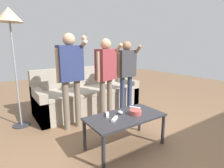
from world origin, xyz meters
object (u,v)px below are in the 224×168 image
object	(u,v)px
couch	(87,96)
player_left	(70,70)
snack_bowl	(136,112)
game_remote_wand_near	(107,115)
floor_lamp	(10,22)
coffee_table	(125,120)
player_center	(106,71)
game_remote_wand_far	(115,119)
game_remote_wand_spare	(135,108)
player_right	(127,69)
game_remote_nunchuk	(120,112)

from	to	relation	value
couch	player_left	bearing A→B (deg)	-132.51
snack_bowl	game_remote_wand_near	world-z (taller)	snack_bowl
floor_lamp	game_remote_wand_near	xyz separation A→B (m)	(0.89, -1.38, -1.25)
coffee_table	player_center	size ratio (longest dim) A/B	0.70
floor_lamp	game_remote_wand_far	world-z (taller)	floor_lamp
game_remote_wand_near	game_remote_wand_far	size ratio (longest dim) A/B	1.01
player_center	game_remote_wand_near	distance (m)	0.98
snack_bowl	player_left	world-z (taller)	player_left
game_remote_wand_far	game_remote_wand_spare	world-z (taller)	same
floor_lamp	game_remote_wand_near	world-z (taller)	floor_lamp
snack_bowl	player_center	xyz separation A→B (m)	(0.10, 0.91, 0.45)
player_right	game_remote_wand_near	size ratio (longest dim) A/B	9.89
player_right	player_center	bearing A→B (deg)	-167.20
snack_bowl	player_left	size ratio (longest dim) A/B	0.11
coffee_table	floor_lamp	world-z (taller)	floor_lamp
couch	game_remote_wand_spare	world-z (taller)	couch
game_remote_wand_near	game_remote_wand_spare	distance (m)	0.48
couch	player_left	size ratio (longest dim) A/B	1.37
coffee_table	game_remote_wand_spare	xyz separation A→B (m)	(0.28, 0.13, 0.07)
coffee_table	game_remote_nunchuk	world-z (taller)	game_remote_nunchuk
player_left	couch	bearing A→B (deg)	47.49
snack_bowl	coffee_table	bearing A→B (deg)	167.25
snack_bowl	game_remote_wand_far	world-z (taller)	snack_bowl
couch	player_left	distance (m)	1.10
snack_bowl	game_remote_wand_far	bearing A→B (deg)	179.46
player_left	player_right	world-z (taller)	player_left
player_left	player_center	xyz separation A→B (m)	(0.62, -0.08, -0.04)
floor_lamp	player_center	distance (m)	1.68
floor_lamp	coffee_table	bearing A→B (deg)	-54.56
player_right	game_remote_wand_spare	xyz separation A→B (m)	(-0.53, -0.87, -0.45)
player_center	couch	bearing A→B (deg)	92.44
floor_lamp	game_remote_wand_far	bearing A→B (deg)	-60.26
snack_bowl	game_remote_nunchuk	world-z (taller)	snack_bowl
game_remote_nunchuk	player_right	xyz separation A→B (m)	(0.83, 0.91, 0.44)
game_remote_nunchuk	player_left	bearing A→B (deg)	112.06
game_remote_wand_near	player_center	bearing A→B (deg)	58.63
player_center	player_right	size ratio (longest dim) A/B	1.02
game_remote_nunchuk	game_remote_wand_near	bearing A→B (deg)	166.67
coffee_table	player_left	distance (m)	1.18
floor_lamp	snack_bowl	bearing A→B (deg)	-51.57
game_remote_nunchuk	player_right	world-z (taller)	player_right
couch	floor_lamp	size ratio (longest dim) A/B	1.09
game_remote_nunchuk	floor_lamp	world-z (taller)	floor_lamp
game_remote_wand_spare	couch	bearing A→B (deg)	92.27
coffee_table	player_right	world-z (taller)	player_right
coffee_table	game_remote_wand_spare	bearing A→B (deg)	24.20
couch	player_right	bearing A→B (deg)	-45.08
player_left	player_right	bearing A→B (deg)	2.31
player_right	floor_lamp	bearing A→B (deg)	164.75
game_remote_nunchuk	player_left	xyz separation A→B (m)	(-0.35, 0.86, 0.50)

